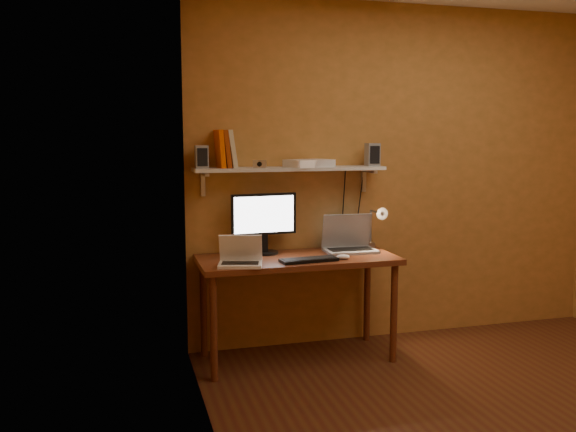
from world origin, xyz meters
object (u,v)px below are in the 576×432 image
object	(u,v)px
wall_shelf	(290,169)
desk_lamp	(377,222)
netbook	(240,257)
desk	(298,269)
router	(309,163)
speaker_right	(372,155)
monitor	(264,220)
keyboard	(309,260)
shelf_camera	(260,164)
mouse	(343,257)
laptop	(349,241)
speaker_left	(202,157)

from	to	relation	value
wall_shelf	desk_lamp	distance (m)	0.77
netbook	desk	bearing A→B (deg)	35.47
wall_shelf	router	size ratio (longest dim) A/B	4.33
wall_shelf	speaker_right	distance (m)	0.65
monitor	router	xyz separation A→B (m)	(0.34, -0.00, 0.41)
netbook	wall_shelf	bearing A→B (deg)	54.03
monitor	keyboard	xyz separation A→B (m)	(0.23, -0.35, -0.24)
desk	shelf_camera	size ratio (longest dim) A/B	14.19
monitor	mouse	bearing A→B (deg)	-40.58
desk	shelf_camera	distance (m)	0.79
monitor	shelf_camera	distance (m)	0.41
desk_lamp	netbook	bearing A→B (deg)	-165.19
laptop	router	world-z (taller)	router
keyboard	shelf_camera	bearing A→B (deg)	127.57
speaker_left	wall_shelf	bearing A→B (deg)	1.13
keyboard	shelf_camera	xyz separation A→B (m)	(-0.27, 0.29, 0.64)
laptop	speaker_left	bearing A→B (deg)	178.83
speaker_left	speaker_right	bearing A→B (deg)	0.78
laptop	desk_lamp	bearing A→B (deg)	6.11
monitor	router	size ratio (longest dim) A/B	1.50
desk	shelf_camera	bearing A→B (deg)	153.25
monitor	mouse	size ratio (longest dim) A/B	5.21
desk_lamp	router	xyz separation A→B (m)	(-0.52, 0.05, 0.44)
speaker_left	mouse	bearing A→B (deg)	-20.29
monitor	keyboard	size ratio (longest dim) A/B	1.22
mouse	speaker_left	distance (m)	1.20
desk	monitor	xyz separation A→B (m)	(-0.20, 0.18, 0.33)
speaker_left	monitor	bearing A→B (deg)	-0.84
speaker_left	shelf_camera	xyz separation A→B (m)	(0.40, -0.07, -0.05)
netbook	keyboard	distance (m)	0.48
monitor	desk_lamp	bearing A→B (deg)	-8.54
wall_shelf	monitor	bearing A→B (deg)	-175.39
mouse	shelf_camera	size ratio (longest dim) A/B	0.94
monitor	laptop	distance (m)	0.66
netbook	desk_lamp	world-z (taller)	desk_lamp
netbook	shelf_camera	distance (m)	0.69
keyboard	laptop	bearing A→B (deg)	30.11
speaker_left	speaker_right	world-z (taller)	speaker_right
laptop	speaker_right	size ratio (longest dim) A/B	2.28
laptop	router	xyz separation A→B (m)	(-0.29, 0.06, 0.58)
desk	router	xyz separation A→B (m)	(0.14, 0.18, 0.74)
monitor	netbook	xyz separation A→B (m)	(-0.24, -0.34, -0.19)
shelf_camera	monitor	bearing A→B (deg)	52.81
speaker_right	router	size ratio (longest dim) A/B	0.52
netbook	speaker_left	bearing A→B (deg)	133.86
router	desk_lamp	bearing A→B (deg)	-5.61
keyboard	monitor	bearing A→B (deg)	118.08
keyboard	wall_shelf	bearing A→B (deg)	89.37
keyboard	speaker_right	bearing A→B (deg)	25.24
keyboard	mouse	bearing A→B (deg)	-4.08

